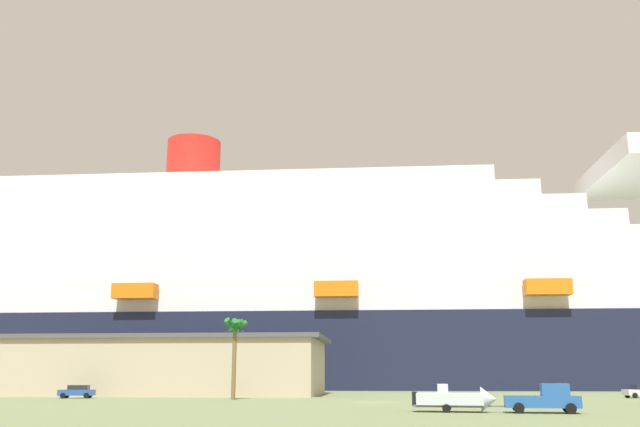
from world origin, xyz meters
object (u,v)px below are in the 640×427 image
object	(u,v)px
small_boat_on_trailer	(459,399)
parked_car_red_hatchback	(152,390)
palm_tree	(235,333)
cruise_ship	(334,304)
parked_car_blue_suv	(77,391)
pickup_truck	(545,399)

from	to	relation	value
small_boat_on_trailer	parked_car_red_hatchback	xyz separation A→B (m)	(-36.37, 37.32, -0.13)
small_boat_on_trailer	palm_tree	xyz separation A→B (m)	(-22.82, 24.68, 6.68)
small_boat_on_trailer	palm_tree	bearing A→B (deg)	132.75
cruise_ship	parked_car_blue_suv	bearing A→B (deg)	-117.56
cruise_ship	palm_tree	xyz separation A→B (m)	(-8.86, -59.91, -9.33)
palm_tree	parked_car_blue_suv	distance (m)	21.81
small_boat_on_trailer	parked_car_blue_suv	xyz separation A→B (m)	(-43.15, 28.65, -0.13)
cruise_ship	parked_car_blue_suv	world-z (taller)	cruise_ship
cruise_ship	pickup_truck	xyz separation A→B (m)	(20.37, -85.52, -15.93)
small_boat_on_trailer	parked_car_red_hatchback	bearing A→B (deg)	134.27
small_boat_on_trailer	palm_tree	world-z (taller)	palm_tree
cruise_ship	parked_car_red_hatchback	world-z (taller)	cruise_ship
parked_car_blue_suv	parked_car_red_hatchback	bearing A→B (deg)	51.96
parked_car_blue_suv	parked_car_red_hatchback	distance (m)	11.01
palm_tree	parked_car_blue_suv	world-z (taller)	palm_tree
palm_tree	parked_car_red_hatchback	xyz separation A→B (m)	(-13.55, 12.63, -6.81)
small_boat_on_trailer	parked_car_blue_suv	distance (m)	51.80
parked_car_red_hatchback	pickup_truck	bearing A→B (deg)	-41.79
pickup_truck	parked_car_blue_suv	bearing A→B (deg)	149.17
pickup_truck	parked_car_blue_suv	distance (m)	57.73
pickup_truck	parked_car_blue_suv	world-z (taller)	pickup_truck
palm_tree	parked_car_red_hatchback	size ratio (longest dim) A/B	2.11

